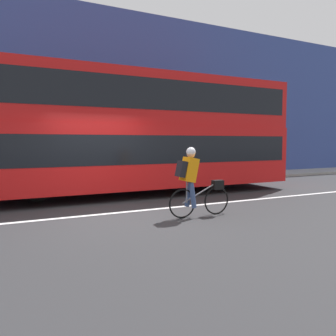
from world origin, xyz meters
TOP-DOWN VIEW (x-y plane):
  - ground_plane at (0.00, 0.00)m, footprint 80.00×80.00m
  - road_center_line at (0.00, 0.26)m, footprint 50.00×0.14m
  - sidewalk_curb at (0.00, 5.57)m, footprint 60.00×2.02m
  - building_facade at (0.00, 6.73)m, footprint 60.00×0.30m
  - bus at (1.72, 2.78)m, footprint 10.26×2.58m
  - cyclist_on_bike at (1.61, -0.91)m, footprint 1.58×0.32m
  - trash_bin at (-1.77, 5.47)m, footprint 0.53×0.53m

SIDE VIEW (x-z plane):
  - ground_plane at x=0.00m, z-range 0.00..0.00m
  - road_center_line at x=0.00m, z-range 0.00..0.01m
  - sidewalk_curb at x=0.00m, z-range 0.00..0.12m
  - trash_bin at x=-1.77m, z-range 0.12..1.00m
  - cyclist_on_bike at x=1.61m, z-range 0.06..1.66m
  - bus at x=1.72m, z-range 0.21..4.05m
  - building_facade at x=0.00m, z-range 0.00..7.41m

